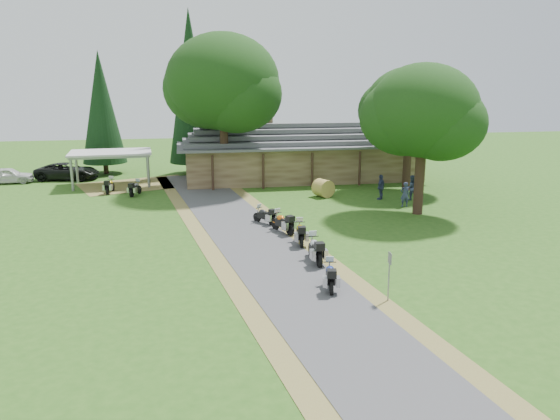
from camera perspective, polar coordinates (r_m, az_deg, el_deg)
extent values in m
plane|color=#2A5517|center=(24.80, 0.34, -6.60)|extent=(120.00, 120.00, 0.00)
plane|color=#414143|center=(28.47, -2.12, -3.94)|extent=(51.95, 51.95, 0.00)
imported|color=silver|center=(51.22, -26.55, 3.45)|extent=(2.42, 5.19, 1.69)
imported|color=black|center=(51.00, -21.35, 4.20)|extent=(3.33, 6.08, 2.21)
imported|color=#363D62|center=(38.28, 12.92, 1.82)|extent=(0.57, 0.41, 2.01)
imported|color=#363D62|center=(40.49, 13.57, 2.50)|extent=(0.63, 0.47, 2.13)
imported|color=#363D62|center=(40.23, 10.51, 2.59)|extent=(0.74, 0.75, 2.15)
cylinder|color=#A68B3C|center=(40.67, 4.54, 2.29)|extent=(1.66, 1.60, 1.31)
cone|color=black|center=(50.52, -9.28, 11.96)|extent=(4.27, 4.27, 14.65)
cone|color=black|center=(52.70, -18.12, 9.59)|extent=(3.94, 3.94, 11.08)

